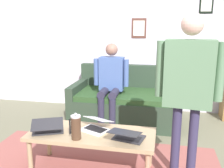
{
  "coord_description": "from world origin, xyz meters",
  "views": [
    {
      "loc": [
        -0.6,
        2.4,
        1.55
      ],
      "look_at": [
        0.04,
        -0.71,
        0.8
      ],
      "focal_mm": 40.11,
      "sensor_mm": 36.0,
      "label": 1
    }
  ],
  "objects_px": {
    "couch": "(126,102)",
    "laptop_center": "(48,128)",
    "laptop_left": "(96,126)",
    "french_press": "(76,127)",
    "person_standing": "(188,82)",
    "person_seated": "(111,80)",
    "laptop_right": "(127,136)",
    "coffee_table": "(92,137)"
  },
  "relations": [
    {
      "from": "couch",
      "to": "laptop_center",
      "type": "bearing_deg",
      "value": 70.39
    },
    {
      "from": "couch",
      "to": "laptop_left",
      "type": "relative_size",
      "value": 4.6
    },
    {
      "from": "french_press",
      "to": "laptop_center",
      "type": "bearing_deg",
      "value": -14.69
    },
    {
      "from": "person_standing",
      "to": "laptop_left",
      "type": "bearing_deg",
      "value": -12.63
    },
    {
      "from": "laptop_center",
      "to": "person_seated",
      "type": "bearing_deg",
      "value": -105.06
    },
    {
      "from": "laptop_center",
      "to": "laptop_right",
      "type": "relative_size",
      "value": 1.05
    },
    {
      "from": "person_standing",
      "to": "laptop_center",
      "type": "bearing_deg",
      "value": -1.52
    },
    {
      "from": "laptop_center",
      "to": "person_standing",
      "type": "height_order",
      "value": "person_standing"
    },
    {
      "from": "laptop_center",
      "to": "french_press",
      "type": "height_order",
      "value": "french_press"
    },
    {
      "from": "couch",
      "to": "person_standing",
      "type": "bearing_deg",
      "value": 115.74
    },
    {
      "from": "laptop_left",
      "to": "person_seated",
      "type": "xyz_separation_m",
      "value": [
        0.1,
        -1.24,
        0.24
      ]
    },
    {
      "from": "couch",
      "to": "person_seated",
      "type": "bearing_deg",
      "value": 48.14
    },
    {
      "from": "french_press",
      "to": "laptop_right",
      "type": "bearing_deg",
      "value": -171.54
    },
    {
      "from": "person_seated",
      "to": "laptop_left",
      "type": "bearing_deg",
      "value": 94.7
    },
    {
      "from": "laptop_center",
      "to": "couch",
      "type": "bearing_deg",
      "value": -109.61
    },
    {
      "from": "laptop_left",
      "to": "person_seated",
      "type": "height_order",
      "value": "person_seated"
    },
    {
      "from": "coffee_table",
      "to": "laptop_left",
      "type": "bearing_deg",
      "value": -106.59
    },
    {
      "from": "coffee_table",
      "to": "french_press",
      "type": "height_order",
      "value": "french_press"
    },
    {
      "from": "couch",
      "to": "laptop_right",
      "type": "distance_m",
      "value": 1.68
    },
    {
      "from": "french_press",
      "to": "laptop_left",
      "type": "bearing_deg",
      "value": -117.36
    },
    {
      "from": "coffee_table",
      "to": "person_seated",
      "type": "xyz_separation_m",
      "value": [
        0.08,
        -1.33,
        0.33
      ]
    },
    {
      "from": "coffee_table",
      "to": "person_standing",
      "type": "relative_size",
      "value": 0.81
    },
    {
      "from": "laptop_center",
      "to": "laptop_right",
      "type": "height_order",
      "value": "laptop_center"
    },
    {
      "from": "couch",
      "to": "coffee_table",
      "type": "distance_m",
      "value": 1.56
    },
    {
      "from": "laptop_right",
      "to": "person_standing",
      "type": "height_order",
      "value": "person_standing"
    },
    {
      "from": "laptop_center",
      "to": "person_standing",
      "type": "distance_m",
      "value": 1.5
    },
    {
      "from": "person_standing",
      "to": "coffee_table",
      "type": "bearing_deg",
      "value": -7.28
    },
    {
      "from": "laptop_right",
      "to": "person_seated",
      "type": "xyz_separation_m",
      "value": [
        0.47,
        -1.42,
        0.24
      ]
    },
    {
      "from": "couch",
      "to": "person_standing",
      "type": "distance_m",
      "value": 2.0
    },
    {
      "from": "couch",
      "to": "laptop_left",
      "type": "bearing_deg",
      "value": 86.05
    },
    {
      "from": "person_seated",
      "to": "person_standing",
      "type": "bearing_deg",
      "value": 124.95
    },
    {
      "from": "french_press",
      "to": "couch",
      "type": "bearing_deg",
      "value": -97.74
    },
    {
      "from": "laptop_left",
      "to": "person_seated",
      "type": "bearing_deg",
      "value": -85.3
    },
    {
      "from": "coffee_table",
      "to": "person_standing",
      "type": "distance_m",
      "value": 1.15
    },
    {
      "from": "laptop_left",
      "to": "person_seated",
      "type": "distance_m",
      "value": 1.27
    },
    {
      "from": "coffee_table",
      "to": "laptop_center",
      "type": "relative_size",
      "value": 3.24
    },
    {
      "from": "french_press",
      "to": "person_seated",
      "type": "bearing_deg",
      "value": -91.2
    },
    {
      "from": "couch",
      "to": "person_seated",
      "type": "height_order",
      "value": "person_seated"
    },
    {
      "from": "couch",
      "to": "french_press",
      "type": "distance_m",
      "value": 1.76
    },
    {
      "from": "couch",
      "to": "laptop_left",
      "type": "distance_m",
      "value": 1.48
    },
    {
      "from": "coffee_table",
      "to": "laptop_right",
      "type": "bearing_deg",
      "value": 166.04
    },
    {
      "from": "coffee_table",
      "to": "laptop_left",
      "type": "distance_m",
      "value": 0.12
    }
  ]
}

